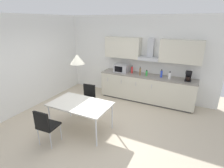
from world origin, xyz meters
TOP-DOWN VIEW (x-y plane):
  - ground_plane at (0.00, 0.00)m, footprint 7.32×7.29m
  - wall_back at (0.00, 2.48)m, footprint 5.85×0.10m
  - wall_left at (-2.49, 0.00)m, footprint 0.10×5.83m
  - kitchen_counter at (0.70, 2.11)m, footprint 3.17×0.67m
  - backsplash_tile at (0.70, 2.42)m, footprint 3.15×0.02m
  - upper_wall_cabinets at (0.70, 2.26)m, footprint 3.15×0.40m
  - microwave at (-0.23, 2.11)m, footprint 0.48×0.35m
  - coffee_maker at (1.97, 2.13)m, footprint 0.18×0.19m
  - bottle_blue at (1.17, 2.13)m, footprint 0.07×0.07m
  - bottle_green at (0.69, 2.08)m, footprint 0.06×0.06m
  - bottle_brown at (0.47, 2.06)m, footprint 0.06×0.06m
  - bottle_white at (1.44, 2.06)m, footprint 0.08×0.08m
  - bottle_red at (0.16, 2.14)m, footprint 0.07×0.07m
  - dining_table at (-0.27, -0.31)m, footprint 1.48×0.89m
  - chair_far_left at (-0.61, 0.52)m, footprint 0.44×0.44m
  - chair_near_left at (-0.60, -1.13)m, footprint 0.42×0.42m
  - pendant_lamp at (-0.27, -0.31)m, footprint 0.32×0.32m

SIDE VIEW (x-z plane):
  - ground_plane at x=0.00m, z-range -0.02..0.00m
  - kitchen_counter at x=0.70m, z-range 0.00..0.92m
  - chair_far_left at x=-0.61m, z-range 0.10..0.97m
  - chair_near_left at x=-0.60m, z-range 0.10..0.97m
  - dining_table at x=-0.27m, z-range 0.32..1.06m
  - bottle_green at x=0.69m, z-range 0.90..1.10m
  - bottle_white at x=1.44m, z-range 0.90..1.15m
  - bottle_blue at x=1.17m, z-range 0.90..1.16m
  - bottle_red at x=0.16m, z-range 0.90..1.17m
  - bottle_brown at x=0.47m, z-range 0.90..1.18m
  - microwave at x=-0.23m, z-range 0.92..1.20m
  - coffee_maker at x=1.97m, z-range 0.92..1.22m
  - backsplash_tile at x=0.70m, z-range 0.92..1.38m
  - wall_back at x=0.00m, z-range 0.00..2.83m
  - wall_left at x=-2.49m, z-range 0.00..2.83m
  - upper_wall_cabinets at x=0.70m, z-range 1.40..2.10m
  - pendant_lamp at x=-0.27m, z-range 1.73..1.95m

